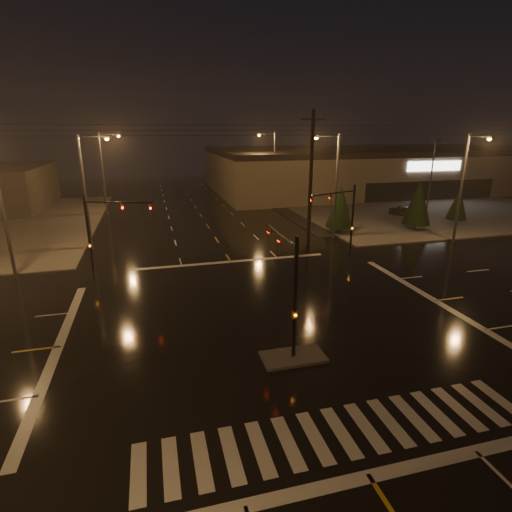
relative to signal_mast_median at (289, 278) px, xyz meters
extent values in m
plane|color=black|center=(0.00, 3.07, -3.75)|extent=(140.00, 140.00, 0.00)
cube|color=#4D4A45|center=(30.00, 33.07, -3.69)|extent=(36.00, 36.00, 0.12)
cube|color=#4D4A45|center=(0.00, -0.93, -3.68)|extent=(3.00, 1.60, 0.15)
cube|color=beige|center=(0.00, -5.93, -3.75)|extent=(15.00, 2.60, 0.01)
cube|color=beige|center=(0.00, -7.93, -3.75)|extent=(16.00, 0.50, 0.01)
cube|color=beige|center=(0.00, 14.07, -3.75)|extent=(16.00, 0.50, 0.01)
cube|color=black|center=(35.00, 31.07, -3.71)|extent=(50.00, 24.00, 0.08)
cube|color=#736352|center=(35.00, 49.07, -0.25)|extent=(60.00, 28.00, 7.00)
cube|color=black|center=(35.00, 49.07, 3.05)|extent=(60.20, 28.20, 0.80)
cube|color=white|center=(35.00, 34.97, 1.45)|extent=(9.00, 0.20, 1.40)
cube|color=black|center=(35.00, 35.02, -2.15)|extent=(22.00, 0.15, 2.80)
cylinder|color=black|center=(0.00, -0.93, -0.75)|extent=(0.18, 0.18, 6.00)
cylinder|color=black|center=(0.00, 1.32, 1.75)|extent=(0.12, 4.50, 0.12)
imported|color=#594707|center=(0.00, 3.35, 1.70)|extent=(0.16, 0.20, 1.00)
cube|color=#594707|center=(0.00, -0.93, -1.45)|extent=(0.25, 0.18, 0.35)
cylinder|color=black|center=(10.50, 13.57, -0.75)|extent=(0.18, 0.18, 6.00)
cylinder|color=black|center=(8.15, 12.72, 1.75)|extent=(4.74, 1.82, 0.12)
imported|color=#594707|center=(6.04, 11.95, 1.70)|extent=(0.24, 0.22, 1.00)
cube|color=#594707|center=(10.50, 13.57, -1.45)|extent=(0.25, 0.18, 0.35)
cylinder|color=black|center=(-10.50, 13.57, -0.75)|extent=(0.18, 0.18, 6.00)
cylinder|color=black|center=(-8.15, 12.72, 1.75)|extent=(4.74, 1.82, 0.12)
imported|color=#594707|center=(-6.04, 11.95, 1.70)|extent=(0.24, 0.22, 1.00)
cube|color=#594707|center=(-10.50, 13.57, -1.45)|extent=(0.25, 0.18, 0.35)
cylinder|color=#38383A|center=(-11.50, 21.07, 1.25)|extent=(0.24, 0.24, 10.00)
cylinder|color=#38383A|center=(-10.30, 21.07, 6.05)|extent=(2.40, 0.14, 0.14)
cube|color=#38383A|center=(-9.20, 21.07, 6.00)|extent=(0.70, 0.30, 0.18)
sphere|color=orange|center=(-9.20, 21.07, 5.87)|extent=(0.32, 0.32, 0.32)
cylinder|color=#38383A|center=(-11.50, 37.07, 1.25)|extent=(0.24, 0.24, 10.00)
cylinder|color=#38383A|center=(-10.30, 37.07, 6.05)|extent=(2.40, 0.14, 0.14)
cube|color=#38383A|center=(-9.20, 37.07, 6.00)|extent=(0.70, 0.30, 0.18)
sphere|color=orange|center=(-9.20, 37.07, 5.87)|extent=(0.32, 0.32, 0.32)
cylinder|color=#38383A|center=(11.50, 19.07, 1.25)|extent=(0.24, 0.24, 10.00)
cylinder|color=#38383A|center=(10.30, 19.07, 6.05)|extent=(2.40, 0.14, 0.14)
cube|color=#38383A|center=(9.20, 19.07, 6.00)|extent=(0.70, 0.30, 0.18)
sphere|color=orange|center=(9.20, 19.07, 5.87)|extent=(0.32, 0.32, 0.32)
cylinder|color=#38383A|center=(11.50, 39.07, 1.25)|extent=(0.24, 0.24, 10.00)
cylinder|color=#38383A|center=(10.30, 39.07, 6.05)|extent=(2.40, 0.14, 0.14)
cube|color=#38383A|center=(9.20, 39.07, 6.00)|extent=(0.70, 0.30, 0.18)
sphere|color=orange|center=(9.20, 39.07, 5.87)|extent=(0.32, 0.32, 0.32)
cylinder|color=#38383A|center=(-16.00, 14.57, 1.25)|extent=(0.24, 0.24, 10.00)
cylinder|color=#38383A|center=(22.00, 14.57, 1.25)|extent=(0.24, 0.24, 10.00)
cylinder|color=#38383A|center=(22.00, 13.37, 6.05)|extent=(0.14, 2.40, 0.14)
cube|color=#38383A|center=(22.00, 12.27, 6.00)|extent=(0.30, 0.70, 0.18)
sphere|color=orange|center=(22.00, 12.27, 5.87)|extent=(0.32, 0.32, 0.32)
cylinder|color=black|center=(8.00, 17.07, 2.25)|extent=(0.32, 0.32, 12.00)
cube|color=black|center=(8.00, 17.07, 7.45)|extent=(2.20, 0.12, 0.12)
cylinder|color=black|center=(12.80, 20.53, -3.40)|extent=(0.18, 0.18, 0.70)
cone|color=black|center=(12.80, 20.53, -0.85)|extent=(2.82, 2.82, 4.40)
cylinder|color=black|center=(21.32, 19.58, -3.40)|extent=(0.18, 0.18, 0.70)
cone|color=black|center=(21.32, 19.58, -0.74)|extent=(2.96, 2.96, 4.62)
cylinder|color=black|center=(27.25, 20.50, -3.40)|extent=(0.18, 0.18, 0.70)
cone|color=black|center=(27.25, 20.50, -1.31)|extent=(2.23, 2.23, 3.48)
imported|color=black|center=(24.53, 25.98, -3.09)|extent=(3.61, 4.05, 1.33)
camera|label=1|loc=(-5.94, -16.49, 6.62)|focal=28.00mm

